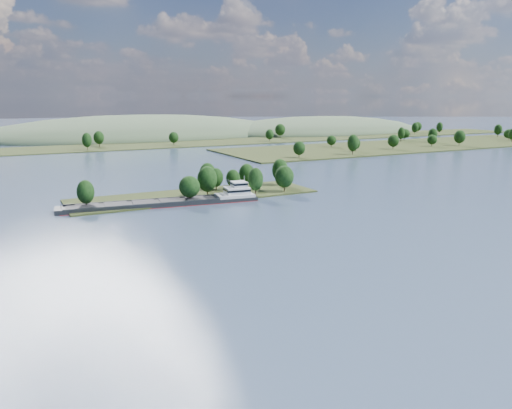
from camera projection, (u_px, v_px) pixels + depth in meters
ground at (263, 231)px, 151.41m from camera, size 1800.00×1800.00×0.00m
tree_island at (213, 186)px, 205.20m from camera, size 100.00×31.11×13.50m
right_bank at (410, 145)px, 410.15m from camera, size 320.00×90.00×15.49m
back_shoreline at (112, 146)px, 399.38m from camera, size 900.00×60.00×14.72m
hill_east at (321, 132)px, 571.55m from camera, size 260.00×140.00×36.00m
hill_west at (141, 136)px, 508.81m from camera, size 320.00×160.00×44.00m
cargo_barge at (175, 201)px, 187.89m from camera, size 74.69×17.59×10.03m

